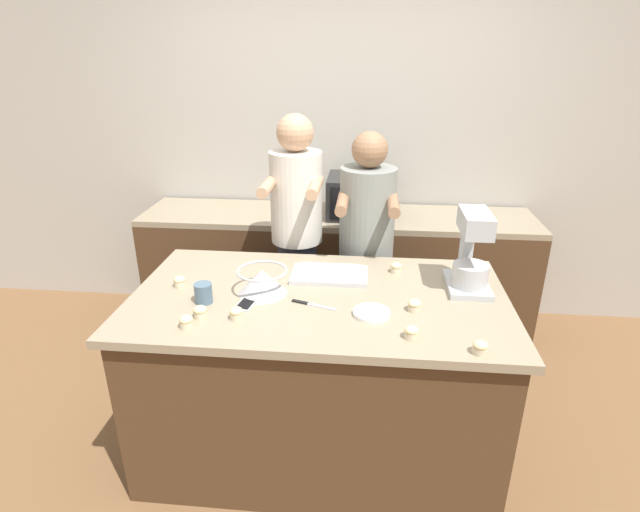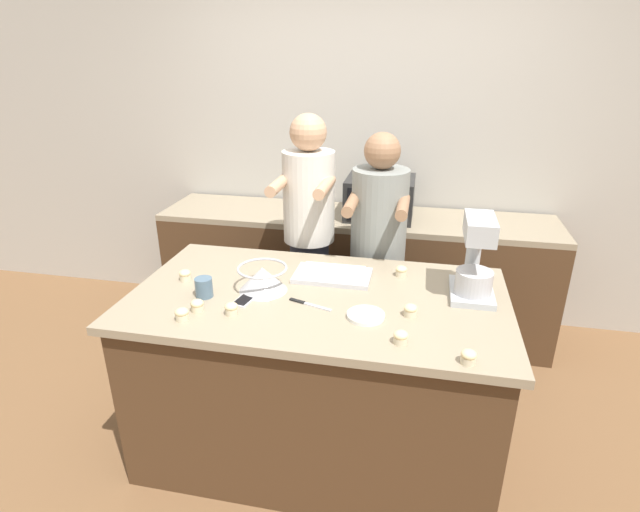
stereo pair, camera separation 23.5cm
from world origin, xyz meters
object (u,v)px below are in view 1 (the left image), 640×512
at_px(cupcake_1, 180,281).
at_px(cupcake_3, 411,332).
at_px(cupcake_0, 236,313).
at_px(cupcake_7, 186,322).
at_px(cupcake_4, 480,347).
at_px(cupcake_5, 396,267).
at_px(drinking_glass, 203,293).
at_px(cupcake_6, 200,312).
at_px(cell_phone, 247,303).
at_px(microwave_oven, 361,196).
at_px(baking_tray, 329,274).
at_px(person_left, 297,244).
at_px(person_right, 366,256).
at_px(small_plate, 372,313).
at_px(knife, 311,304).
at_px(cupcake_2, 414,305).
at_px(stand_mixer, 471,255).
at_px(mixing_bowl, 262,281).

height_order(cupcake_1, cupcake_3, same).
relative_size(cupcake_0, cupcake_7, 1.00).
height_order(cupcake_4, cupcake_5, same).
xyz_separation_m(drinking_glass, cupcake_6, (0.03, -0.14, -0.02)).
xyz_separation_m(cell_phone, cupcake_3, (0.73, -0.22, 0.02)).
height_order(microwave_oven, cupcake_5, microwave_oven).
relative_size(baking_tray, cupcake_4, 6.55).
relative_size(person_left, cupcake_6, 28.11).
bearing_deg(cupcake_0, person_right, 60.39).
bearing_deg(cupcake_7, small_plate, 13.39).
height_order(knife, cupcake_6, cupcake_6).
xyz_separation_m(cupcake_2, cupcake_5, (-0.06, 0.41, 0.00)).
xyz_separation_m(microwave_oven, cell_phone, (-0.48, -1.42, -0.12)).
bearing_deg(cupcake_4, person_right, 111.62).
bearing_deg(cupcake_6, cell_phone, 38.49).
bearing_deg(knife, stand_mixer, 18.81).
relative_size(stand_mixer, cell_phone, 2.54).
bearing_deg(drinking_glass, cupcake_1, 138.82).
relative_size(baking_tray, small_plate, 2.33).
relative_size(microwave_oven, small_plate, 2.78).
bearing_deg(person_left, cell_phone, -97.78).
bearing_deg(small_plate, stand_mixer, 34.17).
distance_m(mixing_bowl, cupcake_5, 0.71).
relative_size(mixing_bowl, small_plate, 1.46).
height_order(stand_mixer, cupcake_6, stand_mixer).
xyz_separation_m(person_left, stand_mixer, (0.92, -0.56, 0.19)).
bearing_deg(stand_mixer, cupcake_5, 156.34).
relative_size(person_right, cupcake_6, 26.58).
xyz_separation_m(drinking_glass, cupcake_5, (0.90, 0.42, -0.02)).
bearing_deg(person_right, cupcake_0, -119.61).
bearing_deg(baking_tray, cupcake_4, -45.10).
distance_m(cupcake_0, cupcake_3, 0.75).
distance_m(cupcake_2, cupcake_4, 0.39).
relative_size(person_left, cupcake_4, 28.11).
bearing_deg(cupcake_0, cupcake_5, 38.21).
relative_size(small_plate, cupcake_0, 2.81).
bearing_deg(cupcake_5, cupcake_0, -141.79).
xyz_separation_m(mixing_bowl, cupcake_6, (-0.22, -0.26, -0.04)).
bearing_deg(cupcake_7, cupcake_2, 13.87).
bearing_deg(cupcake_3, cupcake_6, 174.90).
bearing_deg(cupcake_2, cupcake_6, -170.83).
xyz_separation_m(baking_tray, drinking_glass, (-0.56, -0.33, 0.03)).
bearing_deg(drinking_glass, cupcake_4, -14.44).
xyz_separation_m(mixing_bowl, baking_tray, (0.30, 0.21, -0.05)).
height_order(mixing_bowl, cupcake_6, mixing_bowl).
distance_m(knife, cupcake_2, 0.47).
height_order(stand_mixer, cupcake_5, stand_mixer).
height_order(person_left, cupcake_0, person_left).
height_order(cupcake_0, cupcake_1, same).
distance_m(person_right, cupcake_6, 1.21).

